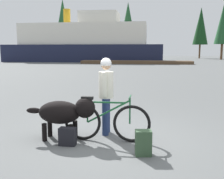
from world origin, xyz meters
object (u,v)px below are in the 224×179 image
(bicycle, at_px, (106,122))
(handbag_pannier, at_px, (68,137))
(dog, at_px, (65,112))
(backpack, at_px, (143,143))
(ferry_boat, at_px, (86,43))
(person_cyclist, at_px, (106,89))

(bicycle, xyz_separation_m, handbag_pannier, (-0.71, -0.36, -0.23))
(bicycle, bearing_deg, handbag_pannier, -153.23)
(handbag_pannier, bearing_deg, dog, 114.21)
(backpack, height_order, handbag_pannier, backpack)
(backpack, relative_size, handbag_pannier, 1.29)
(dog, height_order, ferry_boat, ferry_boat)
(dog, distance_m, handbag_pannier, 0.54)
(bicycle, distance_m, handbag_pannier, 0.82)
(bicycle, xyz_separation_m, person_cyclist, (-0.08, 0.48, 0.60))
(handbag_pannier, xyz_separation_m, ferry_boat, (-8.65, 37.85, 2.66))
(bicycle, xyz_separation_m, ferry_boat, (-9.36, 37.50, 2.43))
(dog, bearing_deg, person_cyclist, 32.84)
(person_cyclist, bearing_deg, dog, -147.16)
(person_cyclist, height_order, dog, person_cyclist)
(backpack, relative_size, ferry_boat, 0.02)
(bicycle, distance_m, ferry_boat, 38.72)
(backpack, xyz_separation_m, handbag_pannier, (-1.47, 0.31, -0.05))
(handbag_pannier, bearing_deg, bicycle, 26.77)
(handbag_pannier, height_order, ferry_boat, ferry_boat)
(dog, distance_m, ferry_boat, 38.54)
(person_cyclist, relative_size, backpack, 3.71)
(person_cyclist, distance_m, handbag_pannier, 1.33)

